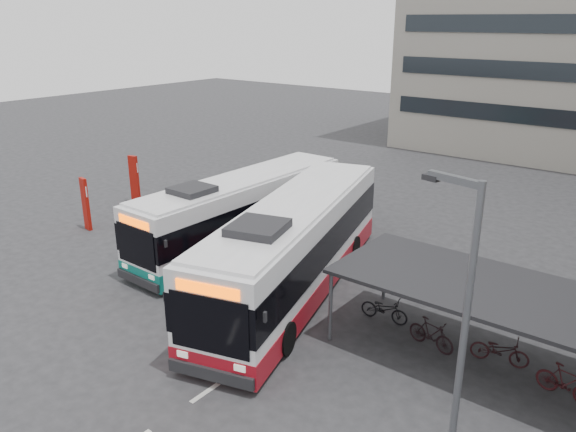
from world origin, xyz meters
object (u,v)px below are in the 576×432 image
Objects in this scene: pedestrian at (223,266)px; lamp_post at (459,337)px; bus_teal at (242,212)px; bus_main at (295,247)px.

pedestrian is 0.24× the size of lamp_post.
bus_teal is at bearing 159.49° from lamp_post.
lamp_post is (11.02, -4.67, 3.29)m from pedestrian.
pedestrian is 12.41m from lamp_post.
bus_teal reaches higher than pedestrian.
bus_main is at bearing -30.69° from pedestrian.
bus_teal is 4.40m from pedestrian.
lamp_post is (8.62, -6.13, 2.37)m from bus_main.
bus_main is 7.70× the size of pedestrian.
bus_main reaches higher than pedestrian.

